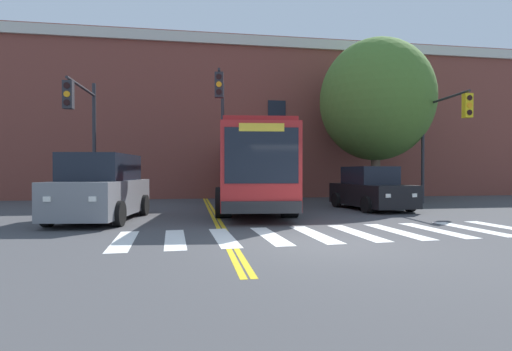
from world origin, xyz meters
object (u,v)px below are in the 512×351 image
city_bus (251,168)px  traffic_light_far_corner (84,121)px  car_grey_near_lane (102,189)px  traffic_light_overhead (221,117)px  street_tree_curbside_large (376,100)px  car_black_far_lane (371,190)px  traffic_light_near_corner (440,128)px

city_bus → traffic_light_far_corner: 7.18m
car_grey_near_lane → traffic_light_overhead: (4.29, 4.31, 3.05)m
traffic_light_overhead → street_tree_curbside_large: size_ratio=0.68×
car_black_far_lane → street_tree_curbside_large: (2.30, 4.22, 4.64)m
street_tree_curbside_large → traffic_light_near_corner: bearing=-63.3°
car_grey_near_lane → street_tree_curbside_large: street_tree_curbside_large is taller
traffic_light_near_corner → traffic_light_far_corner: 15.75m
traffic_light_near_corner → street_tree_curbside_large: street_tree_curbside_large is taller
street_tree_curbside_large → traffic_light_far_corner: bearing=-167.4°
car_grey_near_lane → city_bus: bearing=33.7°
traffic_light_far_corner → street_tree_curbside_large: size_ratio=0.63×
car_grey_near_lane → traffic_light_far_corner: bearing=112.4°
traffic_light_overhead → traffic_light_near_corner: bearing=-6.5°
city_bus → car_grey_near_lane: 6.74m
traffic_light_near_corner → traffic_light_overhead: (-10.13, 1.15, 0.46)m
car_grey_near_lane → street_tree_curbside_large: (12.79, 6.40, 4.43)m
traffic_light_overhead → traffic_light_far_corner: bearing=-169.2°
car_grey_near_lane → street_tree_curbside_large: 14.97m
city_bus → traffic_light_near_corner: 9.05m
car_grey_near_lane → car_black_far_lane: size_ratio=1.12×
traffic_light_far_corner → street_tree_curbside_large: street_tree_curbside_large is taller
city_bus → street_tree_curbside_large: size_ratio=1.41×
traffic_light_near_corner → traffic_light_overhead: 10.20m
car_black_far_lane → traffic_light_far_corner: size_ratio=0.81×
traffic_light_far_corner → car_grey_near_lane: bearing=-67.6°
traffic_light_overhead → street_tree_curbside_large: 8.86m
car_grey_near_lane → traffic_light_near_corner: traffic_light_near_corner is taller
city_bus → traffic_light_near_corner: traffic_light_near_corner is taller
traffic_light_far_corner → street_tree_curbside_large: (14.13, 3.16, 1.83)m
car_black_far_lane → street_tree_curbside_large: size_ratio=0.51×
traffic_light_far_corner → city_bus: bearing=3.9°
car_black_far_lane → traffic_light_near_corner: traffic_light_near_corner is taller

